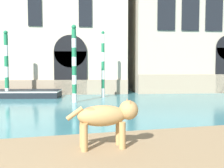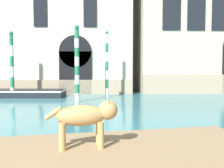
{
  "view_description": "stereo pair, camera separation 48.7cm",
  "coord_description": "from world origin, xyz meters",
  "px_view_note": "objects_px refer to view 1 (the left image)",
  "views": [
    {
      "loc": [
        2.32,
        -0.21,
        1.93
      ],
      "look_at": [
        3.34,
        10.76,
        1.2
      ],
      "focal_mm": 42.0,
      "sensor_mm": 36.0,
      "label": 1
    },
    {
      "loc": [
        2.8,
        -0.24,
        1.93
      ],
      "look_at": [
        3.34,
        10.76,
        1.2
      ],
      "focal_mm": 42.0,
      "sensor_mm": 36.0,
      "label": 2
    }
  ],
  "objects_px": {
    "dog_on_deck": "(107,116)",
    "mooring_pole_2": "(6,64)",
    "boat_moored_near_palazzo": "(16,93)",
    "mooring_pole_1": "(103,64)",
    "mooring_pole_0": "(74,63)"
  },
  "relations": [
    {
      "from": "mooring_pole_0",
      "to": "mooring_pole_1",
      "type": "height_order",
      "value": "mooring_pole_0"
    },
    {
      "from": "mooring_pole_0",
      "to": "mooring_pole_1",
      "type": "relative_size",
      "value": 1.0
    },
    {
      "from": "boat_moored_near_palazzo",
      "to": "mooring_pole_0",
      "type": "distance_m",
      "value": 5.09
    },
    {
      "from": "mooring_pole_1",
      "to": "mooring_pole_2",
      "type": "xyz_separation_m",
      "value": [
        -5.85,
        -0.11,
        -0.02
      ]
    },
    {
      "from": "dog_on_deck",
      "to": "mooring_pole_0",
      "type": "xyz_separation_m",
      "value": [
        -1.0,
        10.34,
        0.92
      ]
    },
    {
      "from": "dog_on_deck",
      "to": "mooring_pole_2",
      "type": "relative_size",
      "value": 0.27
    },
    {
      "from": "mooring_pole_0",
      "to": "mooring_pole_1",
      "type": "bearing_deg",
      "value": 53.45
    },
    {
      "from": "mooring_pole_1",
      "to": "dog_on_deck",
      "type": "bearing_deg",
      "value": -93.09
    },
    {
      "from": "dog_on_deck",
      "to": "mooring_pole_2",
      "type": "bearing_deg",
      "value": 105.75
    },
    {
      "from": "mooring_pole_2",
      "to": "boat_moored_near_palazzo",
      "type": "bearing_deg",
      "value": 61.81
    },
    {
      "from": "mooring_pole_0",
      "to": "mooring_pole_2",
      "type": "bearing_deg",
      "value": 152.61
    },
    {
      "from": "boat_moored_near_palazzo",
      "to": "mooring_pole_2",
      "type": "xyz_separation_m",
      "value": [
        -0.33,
        -0.62,
        1.83
      ]
    },
    {
      "from": "boat_moored_near_palazzo",
      "to": "mooring_pole_0",
      "type": "bearing_deg",
      "value": -31.93
    },
    {
      "from": "boat_moored_near_palazzo",
      "to": "mooring_pole_1",
      "type": "relative_size",
      "value": 1.37
    },
    {
      "from": "dog_on_deck",
      "to": "mooring_pole_1",
      "type": "height_order",
      "value": "mooring_pole_1"
    }
  ]
}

